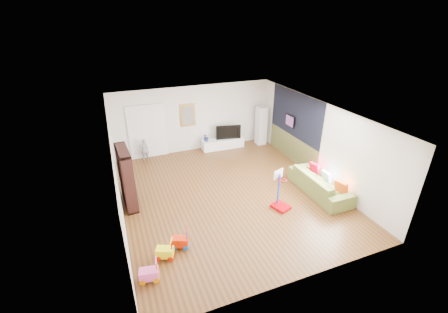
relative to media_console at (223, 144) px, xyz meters
name	(u,v)px	position (x,y,z in m)	size (l,w,h in m)	color
floor	(229,194)	(-1.13, -3.41, -0.21)	(6.50, 7.50, 0.00)	brown
ceiling	(229,113)	(-1.13, -3.41, 2.49)	(6.50, 7.50, 0.00)	white
wall_back	(194,119)	(-1.13, 0.34, 1.14)	(6.50, 0.00, 2.70)	silver
wall_front	(301,232)	(-1.13, -7.16, 1.14)	(6.50, 0.00, 2.70)	silver
wall_left	(116,175)	(-4.38, -3.41, 1.14)	(0.00, 7.50, 2.70)	silver
wall_right	(317,141)	(2.12, -3.41, 1.14)	(0.00, 7.50, 2.70)	silver
navy_accent	(295,115)	(2.10, -2.01, 1.64)	(0.01, 3.20, 1.70)	black
olive_wainscot	(292,148)	(2.10, -2.01, 0.29)	(0.01, 3.20, 1.00)	brown
doorway	(148,132)	(-3.03, 0.30, 0.84)	(1.45, 0.06, 2.10)	white
painting_back	(188,115)	(-1.38, 0.30, 1.34)	(0.62, 0.06, 0.92)	gold
artwork_right	(290,121)	(2.04, -1.81, 1.34)	(0.04, 0.56, 0.46)	#7F3F8C
media_console	(223,144)	(0.00, 0.00, 0.00)	(1.80, 0.45, 0.42)	white
tall_cabinet	(261,126)	(1.73, -0.15, 0.63)	(0.39, 0.39, 1.69)	silver
bookshelf	(126,178)	(-4.13, -2.81, 0.69)	(0.32, 1.23, 1.80)	#321714
sofa	(320,183)	(1.61, -4.42, 0.13)	(2.32, 0.91, 0.68)	olive
basketball_hoop	(282,191)	(0.01, -4.71, 0.40)	(0.42, 0.51, 1.23)	#B70009
ride_on_yellow	(165,249)	(-3.59, -5.45, 0.06)	(0.41, 0.25, 0.54)	#FEFF0E
ride_on_orange	(180,238)	(-3.17, -5.22, 0.06)	(0.41, 0.25, 0.54)	red
ride_on_pink	(149,271)	(-4.05, -5.97, 0.06)	(0.41, 0.25, 0.55)	#F755AE
child	(144,150)	(-3.26, 0.06, 0.23)	(0.32, 0.21, 0.88)	slate
tv	(228,131)	(0.24, 0.02, 0.51)	(1.05, 0.14, 0.61)	black
vase_plant	(206,137)	(-0.72, 0.03, 0.39)	(0.32, 0.28, 0.36)	navy
pillow_left	(341,187)	(1.84, -5.09, 0.33)	(0.10, 0.40, 0.40)	#CA420D
pillow_center	(327,177)	(1.84, -4.41, 0.33)	(0.10, 0.36, 0.36)	white
pillow_right	(314,168)	(1.86, -3.76, 0.33)	(0.09, 0.35, 0.35)	#BC0125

